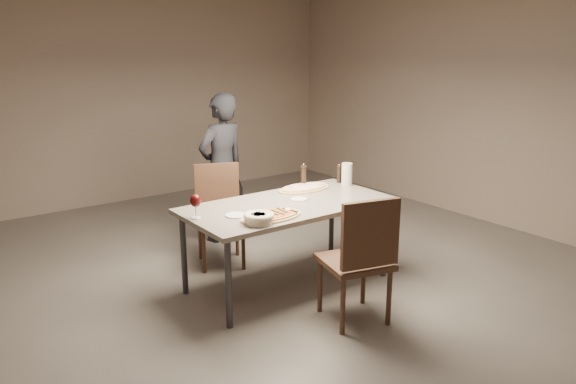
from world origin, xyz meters
TOP-DOWN VIEW (x-y plane):
  - room at (0.00, 0.00)m, footprint 7.00×7.00m
  - dining_table at (0.00, 0.00)m, footprint 1.80×0.90m
  - zucchini_pizza at (-0.34, -0.25)m, footprint 0.54×0.30m
  - ham_pizza at (0.39, 0.28)m, footprint 0.54×0.30m
  - bread_basket at (-0.51, -0.32)m, footprint 0.24×0.24m
  - oil_dish at (0.13, 0.02)m, footprint 0.14×0.14m
  - pepper_mill_left at (0.46, 0.38)m, footprint 0.06×0.06m
  - pepper_mill_right at (0.83, 0.29)m, footprint 0.05×0.05m
  - carafe at (0.83, 0.17)m, footprint 0.10×0.10m
  - wine_glass at (-0.83, 0.09)m, footprint 0.09×0.09m
  - side_plate at (-0.55, -0.05)m, footprint 0.17×0.17m
  - chair_near at (0.01, -0.90)m, footprint 0.58×0.58m
  - chair_far at (-0.20, 0.85)m, footprint 0.59×0.59m
  - diner at (0.15, 1.38)m, footprint 0.64×0.48m

SIDE VIEW (x-z plane):
  - chair_far at x=-0.20m, z-range 0.06..1.01m
  - chair_near at x=0.01m, z-range 0.06..1.07m
  - dining_table at x=0.00m, z-range 0.32..1.07m
  - side_plate at x=-0.55m, z-range 0.75..0.76m
  - oil_dish at x=0.13m, z-range 0.75..0.77m
  - ham_pizza at x=0.39m, z-range 0.75..0.78m
  - zucchini_pizza at x=-0.34m, z-range 0.74..0.79m
  - diner at x=0.15m, z-range 0.00..1.58m
  - bread_basket at x=-0.51m, z-range 0.76..0.84m
  - pepper_mill_right at x=0.83m, z-range 0.74..0.93m
  - pepper_mill_left at x=0.46m, z-range 0.74..0.97m
  - carafe at x=0.83m, z-range 0.75..0.96m
  - wine_glass at x=-0.83m, z-range 0.79..0.99m
  - room at x=0.00m, z-range -2.10..4.90m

